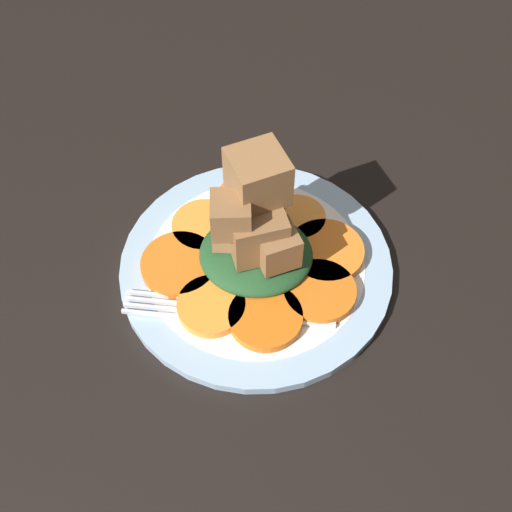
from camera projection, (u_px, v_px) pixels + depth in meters
table_slab at (256, 275)px, 61.65cm from camera, size 120.00×120.00×2.00cm
plate at (256, 266)px, 60.42cm from camera, size 25.54×25.54×1.05cm
carrot_slice_0 at (325, 252)px, 60.09cm from camera, size 7.23×7.23×0.94cm
carrot_slice_1 at (297, 219)px, 62.42cm from camera, size 5.50×5.50×0.94cm
carrot_slice_2 at (251, 202)px, 63.65cm from camera, size 7.16×7.16×0.94cm
carrot_slice_3 at (204, 226)px, 61.86cm from camera, size 6.21×6.21×0.94cm
carrot_slice_4 at (179, 264)px, 59.24cm from camera, size 7.10×7.10×0.94cm
carrot_slice_5 at (211, 306)px, 56.61cm from camera, size 6.09×6.09×0.94cm
carrot_slice_6 at (266, 317)px, 55.92cm from camera, size 6.55×6.55×0.94cm
carrot_slice_7 at (320, 292)px, 57.48cm from camera, size 6.58×6.58×0.94cm
center_pile at (256, 230)px, 56.84cm from camera, size 10.48×9.87×11.69cm
fork at (223, 311)px, 56.60cm from camera, size 18.91×2.58×0.40cm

